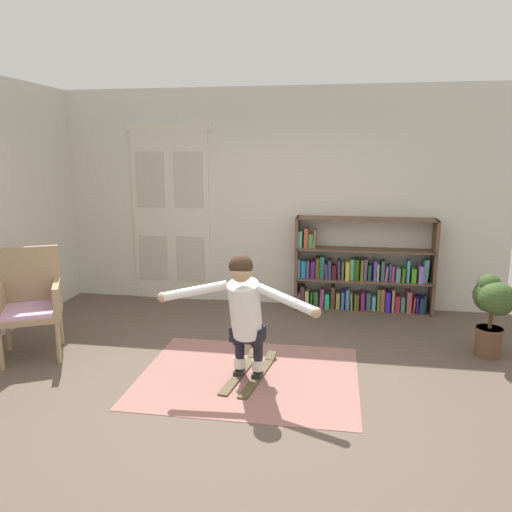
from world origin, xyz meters
TOP-DOWN VIEW (x-y plane):
  - ground_plane at (0.00, 0.00)m, footprint 7.20×7.20m
  - back_wall at (0.00, 2.60)m, footprint 6.00×0.10m
  - double_door at (-1.49, 2.54)m, footprint 1.22×0.05m
  - rug at (0.03, 0.21)m, footprint 2.02×1.63m
  - bookshelf at (1.12, 2.39)m, footprint 1.79×0.30m
  - wicker_chair at (-2.28, 0.38)m, footprint 0.81×0.81m
  - potted_plant at (2.39, 1.08)m, footprint 0.39×0.56m
  - skis_pair at (0.03, 0.24)m, footprint 0.41×0.96m
  - person_skier at (0.01, 0.10)m, footprint 1.46×0.63m

SIDE VIEW (x-z plane):
  - ground_plane at x=0.00m, z-range 0.00..0.00m
  - rug at x=0.03m, z-range 0.00..0.01m
  - skis_pair at x=0.03m, z-range -0.01..0.06m
  - bookshelf at x=1.12m, z-range -0.15..1.09m
  - potted_plant at x=2.39m, z-range 0.14..0.99m
  - wicker_chair at x=-2.28m, z-range 0.03..1.13m
  - person_skier at x=0.01m, z-range 0.14..1.28m
  - double_door at x=-1.49m, z-range 0.01..2.46m
  - back_wall at x=0.00m, z-range 0.00..2.90m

